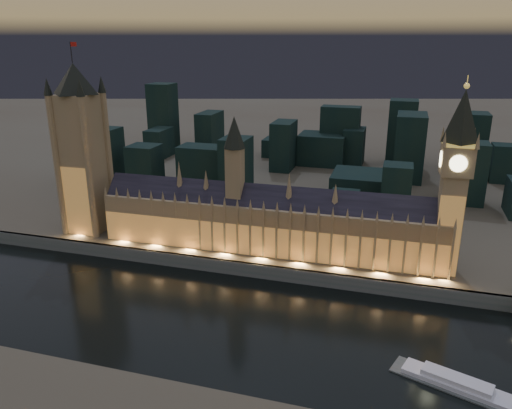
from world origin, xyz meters
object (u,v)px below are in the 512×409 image
(victoria_tower, at_px, (81,142))
(elizabeth_tower, at_px, (456,168))
(palace_of_westminster, at_px, (267,221))
(river_boat, at_px, (456,383))

(victoria_tower, bearing_deg, elizabeth_tower, -0.00)
(palace_of_westminster, height_order, river_boat, palace_of_westminster)
(palace_of_westminster, distance_m, river_boat, 134.82)
(victoria_tower, relative_size, elizabeth_tower, 1.14)
(elizabeth_tower, relative_size, river_boat, 2.04)
(victoria_tower, xyz_separation_m, elizabeth_tower, (218.00, -0.00, -1.00))
(river_boat, bearing_deg, palace_of_westminster, 138.69)
(elizabeth_tower, bearing_deg, victoria_tower, 180.00)
(victoria_tower, distance_m, elizabeth_tower, 218.00)
(palace_of_westminster, distance_m, elizabeth_tower, 105.88)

